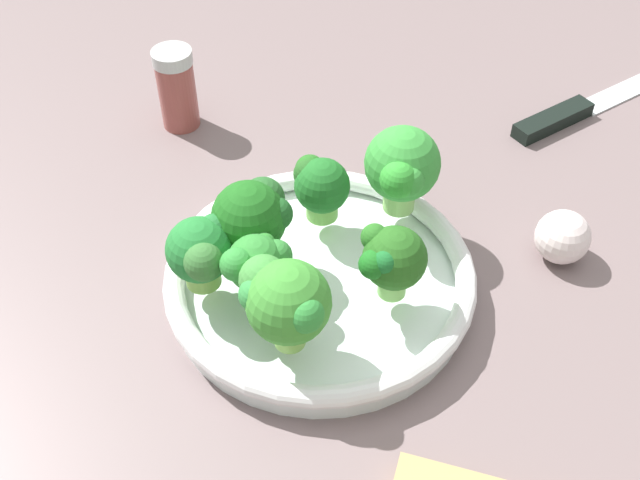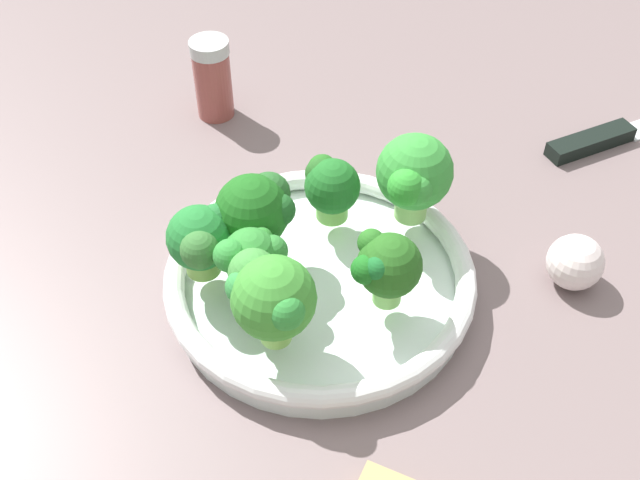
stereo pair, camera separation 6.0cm
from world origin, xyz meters
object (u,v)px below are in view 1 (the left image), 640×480
at_px(broccoli_floret_0, 391,259).
at_px(knife, 585,107).
at_px(broccoli_floret_1, 319,185).
at_px(broccoli_floret_3, 284,300).
at_px(broccoli_floret_5, 253,216).
at_px(broccoli_floret_6, 202,250).
at_px(broccoli_floret_4, 256,264).
at_px(garlic_bulb, 563,237).
at_px(pepper_shaker, 177,88).
at_px(broccoli_floret_2, 402,168).
at_px(bowl, 320,279).

xyz_separation_m(broccoli_floret_0, knife, (0.27, 0.25, -0.06)).
xyz_separation_m(broccoli_floret_1, broccoli_floret_3, (-0.04, -0.13, 0.01)).
height_order(broccoli_floret_5, broccoli_floret_6, broccoli_floret_5).
bearing_deg(broccoli_floret_1, broccoli_floret_5, -144.58).
distance_m(broccoli_floret_3, knife, 0.45).
bearing_deg(knife, broccoli_floret_0, -137.50).
height_order(broccoli_floret_4, garlic_bulb, broccoli_floret_4).
xyz_separation_m(broccoli_floret_4, pepper_shaker, (-0.06, 0.28, -0.03)).
height_order(broccoli_floret_2, pepper_shaker, broccoli_floret_2).
bearing_deg(pepper_shaker, broccoli_floret_3, -77.52).
height_order(broccoli_floret_1, knife, broccoli_floret_1).
bearing_deg(broccoli_floret_6, broccoli_floret_1, 33.16).
distance_m(broccoli_floret_1, broccoli_floret_6, 0.12).
bearing_deg(garlic_bulb, broccoli_floret_6, -177.54).
bearing_deg(knife, bowl, -146.40).
bearing_deg(broccoli_floret_4, bowl, 25.88).
distance_m(broccoli_floret_3, broccoli_floret_4, 0.05).
distance_m(broccoli_floret_3, pepper_shaker, 0.33).
xyz_separation_m(broccoli_floret_0, pepper_shaker, (-0.15, 0.29, -0.03)).
bearing_deg(broccoli_floret_0, knife, 42.50).
height_order(broccoli_floret_0, broccoli_floret_6, broccoli_floret_0).
distance_m(broccoli_floret_5, garlic_bulb, 0.26).
xyz_separation_m(broccoli_floret_6, knife, (0.41, 0.21, -0.06)).
xyz_separation_m(broccoli_floret_0, garlic_bulb, (0.16, 0.05, -0.05)).
distance_m(bowl, garlic_bulb, 0.21).
xyz_separation_m(bowl, broccoli_floret_4, (-0.05, -0.02, 0.05)).
xyz_separation_m(broccoli_floret_0, broccoli_floret_1, (-0.04, 0.10, -0.01)).
bearing_deg(broccoli_floret_4, broccoli_floret_6, 150.51).
bearing_deg(broccoli_floret_0, pepper_shaker, 118.35).
distance_m(broccoli_floret_3, garlic_bulb, 0.26).
distance_m(bowl, broccoli_floret_6, 0.10).
bearing_deg(bowl, broccoli_floret_5, 157.46).
bearing_deg(knife, pepper_shaker, 174.31).
relative_size(broccoli_floret_2, pepper_shaker, 0.93).
bearing_deg(broccoli_floret_4, broccoli_floret_1, 55.23).
xyz_separation_m(broccoli_floret_3, broccoli_floret_4, (-0.02, 0.04, -0.01)).
relative_size(broccoli_floret_4, broccoli_floret_6, 1.00).
relative_size(broccoli_floret_1, broccoli_floret_3, 0.75).
bearing_deg(broccoli_floret_1, broccoli_floret_3, -108.84).
distance_m(broccoli_floret_0, broccoli_floret_5, 0.11).
distance_m(broccoli_floret_3, broccoli_floret_6, 0.09).
relative_size(garlic_bulb, pepper_shaker, 0.54).
relative_size(broccoli_floret_4, broccoli_floret_5, 0.84).
bearing_deg(knife, broccoli_floret_3, -141.58).
height_order(broccoli_floret_2, broccoli_floret_3, broccoli_floret_2).
height_order(broccoli_floret_2, knife, broccoli_floret_2).
bearing_deg(broccoli_floret_6, broccoli_floret_4, -29.49).
height_order(bowl, broccoli_floret_6, broccoli_floret_6).
bearing_deg(pepper_shaker, garlic_bulb, -37.42).
distance_m(broccoli_floret_2, broccoli_floret_5, 0.13).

